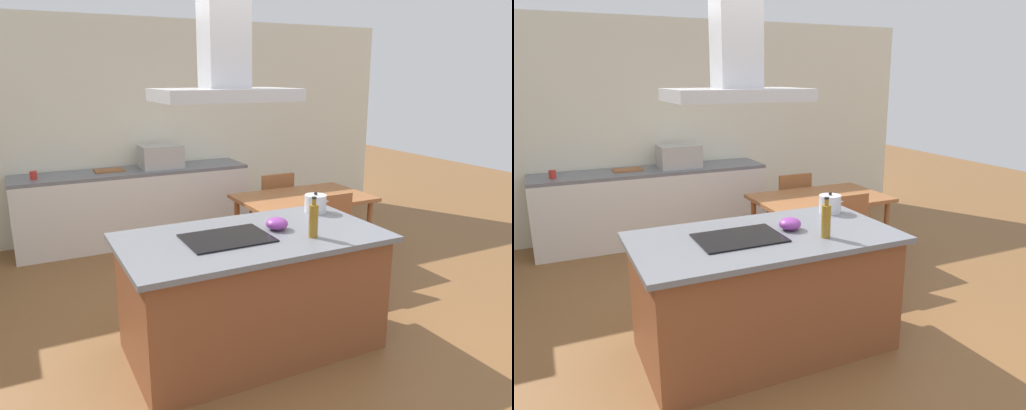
% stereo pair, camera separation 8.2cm
% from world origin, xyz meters
% --- Properties ---
extents(ground, '(16.00, 16.00, 0.00)m').
position_xyz_m(ground, '(0.00, 1.50, 0.00)').
color(ground, brown).
extents(wall_back, '(7.20, 0.10, 2.70)m').
position_xyz_m(wall_back, '(0.00, 3.25, 1.35)').
color(wall_back, silver).
rests_on(wall_back, ground).
extents(kitchen_island, '(1.90, 1.04, 0.90)m').
position_xyz_m(kitchen_island, '(0.00, 0.00, 0.45)').
color(kitchen_island, brown).
rests_on(kitchen_island, ground).
extents(cooktop, '(0.60, 0.44, 0.01)m').
position_xyz_m(cooktop, '(-0.20, 0.00, 0.91)').
color(cooktop, black).
rests_on(cooktop, kitchen_island).
extents(tea_kettle, '(0.23, 0.18, 0.17)m').
position_xyz_m(tea_kettle, '(0.74, 0.31, 0.97)').
color(tea_kettle, silver).
rests_on(tea_kettle, kitchen_island).
extents(olive_oil_bottle, '(0.07, 0.07, 0.29)m').
position_xyz_m(olive_oil_bottle, '(0.37, -0.23, 1.02)').
color(olive_oil_bottle, olive).
rests_on(olive_oil_bottle, kitchen_island).
extents(mixing_bowl, '(0.17, 0.17, 0.09)m').
position_xyz_m(mixing_bowl, '(0.22, 0.03, 0.95)').
color(mixing_bowl, purple).
rests_on(mixing_bowl, kitchen_island).
extents(back_counter, '(2.78, 0.62, 0.90)m').
position_xyz_m(back_counter, '(-0.19, 2.88, 0.45)').
color(back_counter, silver).
rests_on(back_counter, ground).
extents(countertop_microwave, '(0.50, 0.38, 0.28)m').
position_xyz_m(countertop_microwave, '(0.15, 2.88, 1.04)').
color(countertop_microwave, '#B2AFAA').
rests_on(countertop_microwave, back_counter).
extents(coffee_mug_red, '(0.08, 0.08, 0.09)m').
position_xyz_m(coffee_mug_red, '(-1.31, 2.82, 0.95)').
color(coffee_mug_red, red).
rests_on(coffee_mug_red, back_counter).
extents(cutting_board, '(0.34, 0.24, 0.02)m').
position_xyz_m(cutting_board, '(-0.47, 2.93, 0.91)').
color(cutting_board, '#995B33').
rests_on(cutting_board, back_counter).
extents(dining_table, '(1.40, 0.90, 0.75)m').
position_xyz_m(dining_table, '(1.27, 1.34, 0.67)').
color(dining_table, '#995B33').
rests_on(dining_table, ground).
extents(chair_facing_island, '(0.42, 0.42, 0.89)m').
position_xyz_m(chair_facing_island, '(1.27, 0.68, 0.51)').
color(chair_facing_island, red).
rests_on(chair_facing_island, ground).
extents(chair_facing_back_wall, '(0.42, 0.42, 0.89)m').
position_xyz_m(chair_facing_back_wall, '(1.27, 2.01, 0.51)').
color(chair_facing_back_wall, red).
rests_on(chair_facing_back_wall, ground).
extents(range_hood, '(0.90, 0.55, 0.78)m').
position_xyz_m(range_hood, '(-0.20, 0.00, 2.10)').
color(range_hood, '#ADADB2').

